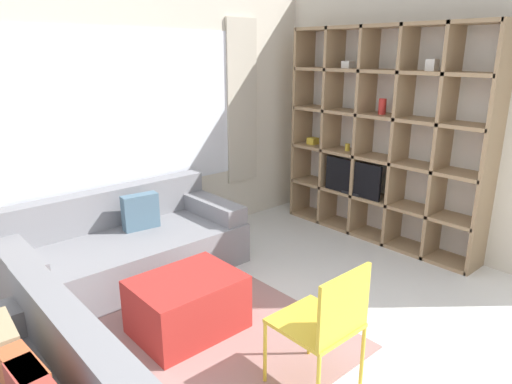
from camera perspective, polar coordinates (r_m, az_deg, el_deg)
wall_back at (r=4.77m, az=-15.99°, el=8.38°), size 5.94×0.11×2.70m
wall_right at (r=5.26m, az=17.10°, el=8.96°), size 0.07×4.24×2.70m
area_rug at (r=3.53m, az=-15.49°, el=-18.55°), size 2.74×2.34×0.01m
shelving_unit at (r=5.15m, az=15.51°, el=6.55°), size 0.36×2.33×2.30m
couch_main at (r=4.46m, az=-15.92°, el=-6.74°), size 2.12×0.98×0.77m
ottoman at (r=3.55m, az=-8.57°, el=-13.78°), size 0.77×0.59×0.44m
folding_chair at (r=2.82m, az=8.78°, el=-15.49°), size 0.44×0.46×0.86m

